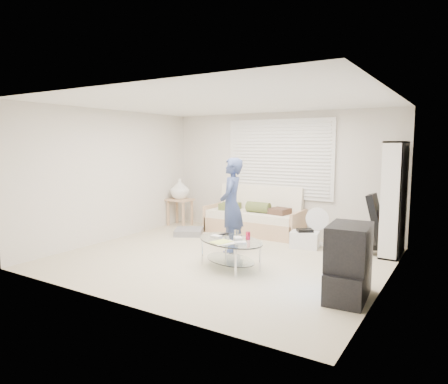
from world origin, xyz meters
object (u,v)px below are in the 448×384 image
Objects in this scene: coffee_table at (231,245)px; futon_sofa at (255,218)px; bookshelf at (394,199)px; tv_unit at (348,263)px.

futon_sofa is at bearing 108.85° from coffee_table.
bookshelf is (2.71, -0.24, 0.62)m from futon_sofa.
tv_unit is (-0.13, -2.31, -0.51)m from bookshelf.
bookshelf is 1.41× the size of coffee_table.
bookshelf reaches higher than futon_sofa.
coffee_table is at bearing -133.32° from bookshelf.
bookshelf reaches higher than tv_unit.
bookshelf reaches higher than coffee_table.
coffee_table is (-1.80, 0.27, -0.09)m from tv_unit.
futon_sofa is 2.24× the size of tv_unit.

